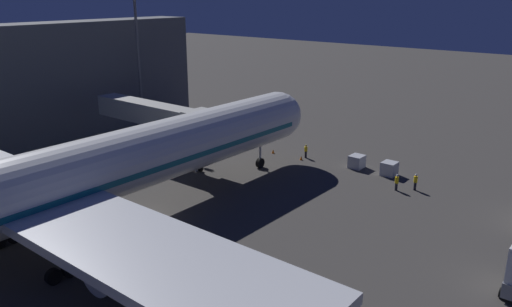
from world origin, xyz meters
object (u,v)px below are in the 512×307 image
at_px(airliner_at_gate, 49,187).
at_px(ground_crew_near_nose_gear, 397,182).
at_px(jet_bridge, 163,116).
at_px(baggage_container_near_belt, 357,162).
at_px(ground_crew_marshaller_fwd, 306,151).
at_px(traffic_cone_nose_starboard, 273,151).
at_px(ground_crew_by_belt_loader, 415,181).
at_px(apron_floodlight_mast, 138,54).
at_px(baggage_container_mid_row, 389,169).
at_px(traffic_cone_nose_port, 301,158).

height_order(airliner_at_gate, ground_crew_near_nose_gear, airliner_at_gate).
distance_m(jet_bridge, baggage_container_near_belt, 23.99).
bearing_deg(airliner_at_gate, ground_crew_marshaller_fwd, -93.71).
xyz_separation_m(jet_bridge, traffic_cone_nose_starboard, (-8.48, -11.02, -5.49)).
distance_m(ground_crew_by_belt_loader, ground_crew_marshaller_fwd, 15.25).
relative_size(jet_bridge, ground_crew_by_belt_loader, 10.66).
bearing_deg(airliner_at_gate, ground_crew_by_belt_loader, -119.03).
bearing_deg(apron_floodlight_mast, baggage_container_near_belt, -173.08).
bearing_deg(baggage_container_mid_row, traffic_cone_nose_port, 9.06).
bearing_deg(airliner_at_gate, baggage_container_mid_row, -111.30).
relative_size(apron_floodlight_mast, traffic_cone_nose_port, 35.92).
bearing_deg(baggage_container_near_belt, ground_crew_near_nose_gear, 149.88).
height_order(apron_floodlight_mast, ground_crew_by_belt_loader, apron_floodlight_mast).
bearing_deg(traffic_cone_nose_port, ground_crew_by_belt_loader, 176.83).
bearing_deg(apron_floodlight_mast, baggage_container_mid_row, -173.85).
height_order(traffic_cone_nose_port, traffic_cone_nose_starboard, same).
bearing_deg(traffic_cone_nose_starboard, baggage_container_near_belt, -171.01).
xyz_separation_m(airliner_at_gate, ground_crew_near_nose_gear, (-15.76, -29.79, -4.66)).
distance_m(ground_crew_by_belt_loader, traffic_cone_nose_port, 15.11).
bearing_deg(traffic_cone_nose_port, apron_floodlight_mast, 4.99).
bearing_deg(baggage_container_mid_row, ground_crew_marshaller_fwd, 3.28).
bearing_deg(traffic_cone_nose_starboard, traffic_cone_nose_port, 180.00).
xyz_separation_m(baggage_container_mid_row, ground_crew_marshaller_fwd, (10.99, 0.63, 0.16)).
bearing_deg(traffic_cone_nose_starboard, apron_floodlight_mast, 5.93).
xyz_separation_m(airliner_at_gate, jet_bridge, (10.68, -20.93, 0.12)).
bearing_deg(traffic_cone_nose_starboard, ground_crew_near_nose_gear, 173.14).
relative_size(airliner_at_gate, ground_crew_near_nose_gear, 36.68).
bearing_deg(airliner_at_gate, jet_bridge, -62.96).
relative_size(airliner_at_gate, ground_crew_by_belt_loader, 35.80).
relative_size(airliner_at_gate, jet_bridge, 3.36).
distance_m(ground_crew_by_belt_loader, traffic_cone_nose_starboard, 19.50).
relative_size(ground_crew_near_nose_gear, ground_crew_by_belt_loader, 0.98).
xyz_separation_m(ground_crew_near_nose_gear, ground_crew_marshaller_fwd, (13.62, -3.28, -0.04)).
xyz_separation_m(ground_crew_marshaller_fwd, traffic_cone_nose_port, (-0.06, 1.11, -0.67)).
relative_size(baggage_container_near_belt, baggage_container_mid_row, 1.05).
relative_size(airliner_at_gate, baggage_container_mid_row, 39.10).
relative_size(ground_crew_near_nose_gear, traffic_cone_nose_starboard, 3.26).
distance_m(baggage_container_mid_row, traffic_cone_nose_port, 11.09).
bearing_deg(ground_crew_marshaller_fwd, traffic_cone_nose_starboard, 14.40).
bearing_deg(airliner_at_gate, baggage_container_near_belt, -104.92).
xyz_separation_m(airliner_at_gate, baggage_container_mid_row, (-13.14, -33.69, -4.86)).
bearing_deg(ground_crew_by_belt_loader, traffic_cone_nose_starboard, -2.45).
bearing_deg(ground_crew_by_belt_loader, ground_crew_near_nose_gear, 41.34).
relative_size(airliner_at_gate, apron_floodlight_mast, 3.33).
distance_m(airliner_at_gate, ground_crew_near_nose_gear, 34.02).
bearing_deg(ground_crew_marshaller_fwd, traffic_cone_nose_port, 92.93).
bearing_deg(baggage_container_near_belt, baggage_container_mid_row, 179.65).
bearing_deg(baggage_container_near_belt, jet_bridge, 33.03).
relative_size(apron_floodlight_mast, ground_crew_by_belt_loader, 10.74).
xyz_separation_m(ground_crew_near_nose_gear, traffic_cone_nose_port, (13.56, -2.16, -0.71)).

